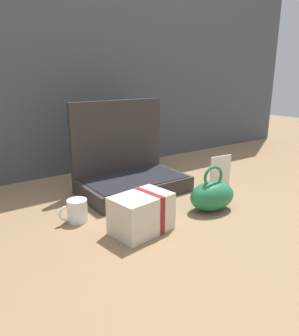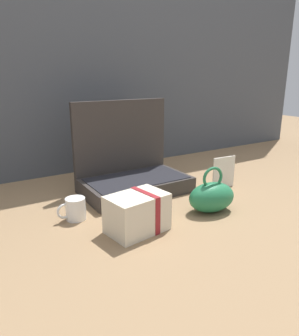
% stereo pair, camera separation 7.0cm
% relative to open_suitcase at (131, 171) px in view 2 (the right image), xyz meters
% --- Properties ---
extents(ground_plane, '(6.00, 6.00, 0.00)m').
position_rel_open_suitcase_xyz_m(ground_plane, '(-0.02, -0.15, -0.09)').
color(ground_plane, '#8C6D4C').
extents(back_wall, '(3.20, 0.06, 1.40)m').
position_rel_open_suitcase_xyz_m(back_wall, '(-0.02, 0.43, 0.61)').
color(back_wall, '#474C54').
rests_on(back_wall, ground_plane).
extents(open_suitcase, '(0.46, 0.28, 0.39)m').
position_rel_open_suitcase_xyz_m(open_suitcase, '(0.00, 0.00, 0.00)').
color(open_suitcase, '#332D2B').
rests_on(open_suitcase, ground_plane).
extents(teal_pouch_handbag, '(0.20, 0.14, 0.18)m').
position_rel_open_suitcase_xyz_m(teal_pouch_handbag, '(0.14, -0.37, -0.03)').
color(teal_pouch_handbag, '#237247').
rests_on(teal_pouch_handbag, ground_plane).
extents(cream_toiletry_bag, '(0.21, 0.16, 0.13)m').
position_rel_open_suitcase_xyz_m(cream_toiletry_bag, '(-0.17, -0.36, -0.03)').
color(cream_toiletry_bag, beige).
rests_on(cream_toiletry_bag, ground_plane).
extents(coffee_mug, '(0.10, 0.07, 0.08)m').
position_rel_open_suitcase_xyz_m(coffee_mug, '(-0.32, -0.16, -0.05)').
color(coffee_mug, white).
rests_on(coffee_mug, ground_plane).
extents(info_card_left, '(0.12, 0.02, 0.15)m').
position_rel_open_suitcase_xyz_m(info_card_left, '(0.37, -0.20, -0.02)').
color(info_card_left, silver).
rests_on(info_card_left, ground_plane).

